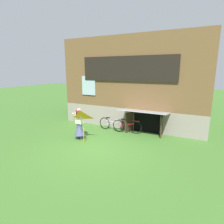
# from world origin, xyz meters

# --- Properties ---
(ground_plane) EXTENTS (60.00, 60.00, 0.00)m
(ground_plane) POSITION_xyz_m (0.00, 0.00, 0.00)
(ground_plane) COLOR #3D6B28
(log_house) EXTENTS (8.23, 6.31, 5.05)m
(log_house) POSITION_xyz_m (0.00, 5.59, 2.53)
(log_house) COLOR gray
(log_house) RESTS_ON ground_plane
(person) EXTENTS (0.60, 0.52, 1.50)m
(person) POSITION_xyz_m (-1.41, 0.58, 0.63)
(person) COLOR #474C75
(person) RESTS_ON ground_plane
(kite) EXTENTS (0.82, 0.77, 1.46)m
(kite) POSITION_xyz_m (-0.99, 0.12, 1.19)
(kite) COLOR orange
(kite) RESTS_ON ground_plane
(bicycle_red) EXTENTS (1.58, 0.18, 0.72)m
(bicycle_red) POSITION_xyz_m (0.26, 2.48, 0.35)
(bicycle_red) COLOR black
(bicycle_red) RESTS_ON ground_plane
(bicycle_silver) EXTENTS (1.55, 0.22, 0.71)m
(bicycle_silver) POSITION_xyz_m (-0.64, 2.43, 0.35)
(bicycle_silver) COLOR black
(bicycle_silver) RESTS_ON ground_plane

